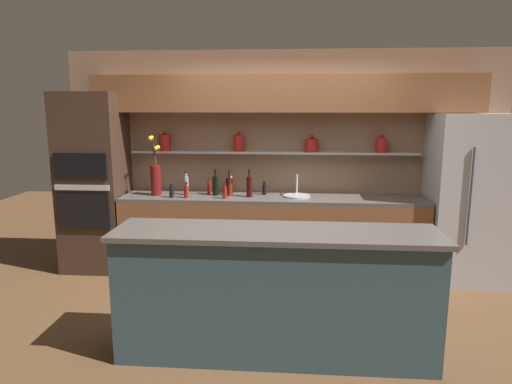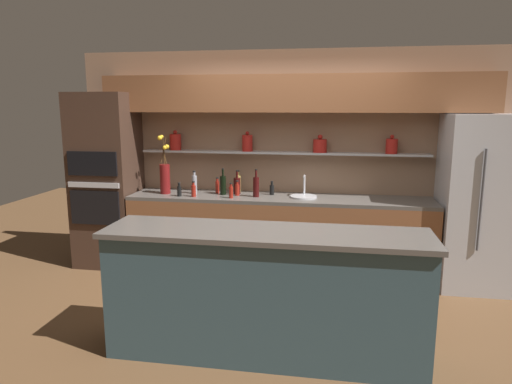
{
  "view_description": "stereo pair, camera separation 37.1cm",
  "coord_description": "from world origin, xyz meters",
  "px_view_note": "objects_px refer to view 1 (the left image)",
  "views": [
    {
      "loc": [
        0.12,
        -3.94,
        1.96
      ],
      "look_at": [
        -0.23,
        0.33,
        1.14
      ],
      "focal_mm": 32.0,
      "sensor_mm": 36.0,
      "label": 1
    },
    {
      "loc": [
        0.49,
        -3.9,
        1.96
      ],
      "look_at": [
        -0.23,
        0.33,
        1.14
      ],
      "focal_mm": 32.0,
      "sensor_mm": 36.0,
      "label": 2
    }
  ],
  "objects_px": {
    "bottle_spirit_1": "(230,184)",
    "bottle_sauce_4": "(225,192)",
    "bottle_wine_3": "(229,186)",
    "flower_vase": "(156,177)",
    "refrigerator": "(473,199)",
    "bottle_sauce_8": "(230,190)",
    "bottle_wine_5": "(249,186)",
    "bottle_sauce_6": "(264,189)",
    "bottle_sauce_0": "(186,191)",
    "sink_fixture": "(297,195)",
    "oven_tower": "(94,183)",
    "bottle_sauce_2": "(172,192)",
    "bottle_sauce_7": "(209,187)",
    "bottle_wine_10": "(215,185)",
    "bottle_spirit_9": "(186,185)"
  },
  "relations": [
    {
      "from": "refrigerator",
      "to": "bottle_spirit_1",
      "type": "height_order",
      "value": "refrigerator"
    },
    {
      "from": "refrigerator",
      "to": "bottle_sauce_0",
      "type": "xyz_separation_m",
      "value": [
        -3.21,
        -0.12,
        0.06
      ]
    },
    {
      "from": "bottle_sauce_7",
      "to": "bottle_wine_10",
      "type": "xyz_separation_m",
      "value": [
        0.09,
        -0.08,
        0.04
      ]
    },
    {
      "from": "sink_fixture",
      "to": "bottle_sauce_7",
      "type": "xyz_separation_m",
      "value": [
        -1.04,
        0.09,
        0.06
      ]
    },
    {
      "from": "sink_fixture",
      "to": "refrigerator",
      "type": "bearing_deg",
      "value": -1.42
    },
    {
      "from": "bottle_sauce_2",
      "to": "bottle_sauce_4",
      "type": "distance_m",
      "value": 0.62
    },
    {
      "from": "flower_vase",
      "to": "bottle_wine_10",
      "type": "bearing_deg",
      "value": 4.25
    },
    {
      "from": "bottle_wine_5",
      "to": "bottle_sauce_7",
      "type": "distance_m",
      "value": 0.52
    },
    {
      "from": "oven_tower",
      "to": "bottle_sauce_8",
      "type": "relative_size",
      "value": 11.85
    },
    {
      "from": "bottle_wine_3",
      "to": "flower_vase",
      "type": "bearing_deg",
      "value": -171.64
    },
    {
      "from": "bottle_wine_5",
      "to": "bottle_sauce_6",
      "type": "distance_m",
      "value": 0.23
    },
    {
      "from": "bottle_wine_3",
      "to": "bottle_sauce_4",
      "type": "bearing_deg",
      "value": -93.37
    },
    {
      "from": "refrigerator",
      "to": "bottle_sauce_7",
      "type": "relative_size",
      "value": 9.81
    },
    {
      "from": "refrigerator",
      "to": "bottle_sauce_7",
      "type": "bearing_deg",
      "value": 177.27
    },
    {
      "from": "sink_fixture",
      "to": "bottle_sauce_8",
      "type": "xyz_separation_m",
      "value": [
        -0.77,
        -0.01,
        0.05
      ]
    },
    {
      "from": "bottle_spirit_1",
      "to": "refrigerator",
      "type": "bearing_deg",
      "value": -4.65
    },
    {
      "from": "bottle_wine_5",
      "to": "bottle_sauce_7",
      "type": "bearing_deg",
      "value": 163.04
    },
    {
      "from": "sink_fixture",
      "to": "bottle_sauce_2",
      "type": "bearing_deg",
      "value": -173.26
    },
    {
      "from": "sink_fixture",
      "to": "bottle_wine_3",
      "type": "distance_m",
      "value": 0.8
    },
    {
      "from": "bottle_sauce_0",
      "to": "bottle_wine_3",
      "type": "height_order",
      "value": "bottle_wine_3"
    },
    {
      "from": "flower_vase",
      "to": "bottle_sauce_2",
      "type": "xyz_separation_m",
      "value": [
        0.22,
        -0.13,
        -0.15
      ]
    },
    {
      "from": "bottle_sauce_2",
      "to": "bottle_spirit_9",
      "type": "height_order",
      "value": "bottle_spirit_9"
    },
    {
      "from": "bottle_wine_3",
      "to": "bottle_sauce_8",
      "type": "relative_size",
      "value": 1.6
    },
    {
      "from": "flower_vase",
      "to": "bottle_sauce_8",
      "type": "bearing_deg",
      "value": 1.79
    },
    {
      "from": "sink_fixture",
      "to": "bottle_wine_5",
      "type": "height_order",
      "value": "bottle_wine_5"
    },
    {
      "from": "sink_fixture",
      "to": "bottle_wine_5",
      "type": "bearing_deg",
      "value": -173.94
    },
    {
      "from": "bottle_sauce_2",
      "to": "bottle_wine_5",
      "type": "bearing_deg",
      "value": 7.16
    },
    {
      "from": "refrigerator",
      "to": "bottle_sauce_2",
      "type": "relative_size",
      "value": 11.53
    },
    {
      "from": "bottle_sauce_4",
      "to": "bottle_sauce_8",
      "type": "height_order",
      "value": "bottle_sauce_8"
    },
    {
      "from": "sink_fixture",
      "to": "oven_tower",
      "type": "bearing_deg",
      "value": -179.72
    },
    {
      "from": "oven_tower",
      "to": "bottle_wine_3",
      "type": "relative_size",
      "value": 7.39
    },
    {
      "from": "bottle_wine_3",
      "to": "bottle_sauce_6",
      "type": "xyz_separation_m",
      "value": [
        0.42,
        0.01,
        -0.04
      ]
    },
    {
      "from": "refrigerator",
      "to": "bottle_sauce_0",
      "type": "distance_m",
      "value": 3.22
    },
    {
      "from": "bottle_wine_5",
      "to": "bottle_sauce_8",
      "type": "relative_size",
      "value": 1.81
    },
    {
      "from": "oven_tower",
      "to": "bottle_sauce_8",
      "type": "bearing_deg",
      "value": -0.09
    },
    {
      "from": "bottle_sauce_4",
      "to": "bottle_spirit_1",
      "type": "bearing_deg",
      "value": 88.49
    },
    {
      "from": "bottle_sauce_8",
      "to": "bottle_spirit_1",
      "type": "bearing_deg",
      "value": 98.4
    },
    {
      "from": "bottle_wine_3",
      "to": "bottle_sauce_7",
      "type": "relative_size",
      "value": 1.49
    },
    {
      "from": "refrigerator",
      "to": "bottle_sauce_8",
      "type": "bearing_deg",
      "value": 179.29
    },
    {
      "from": "bottle_sauce_0",
      "to": "bottle_wine_5",
      "type": "relative_size",
      "value": 0.56
    },
    {
      "from": "flower_vase",
      "to": "bottle_wine_5",
      "type": "xyz_separation_m",
      "value": [
        1.1,
        -0.02,
        -0.1
      ]
    },
    {
      "from": "refrigerator",
      "to": "bottle_sauce_7",
      "type": "xyz_separation_m",
      "value": [
        -3.0,
        0.14,
        0.07
      ]
    },
    {
      "from": "oven_tower",
      "to": "bottle_sauce_4",
      "type": "height_order",
      "value": "oven_tower"
    },
    {
      "from": "refrigerator",
      "to": "bottle_sauce_4",
      "type": "distance_m",
      "value": 2.77
    },
    {
      "from": "bottle_sauce_8",
      "to": "bottle_sauce_4",
      "type": "bearing_deg",
      "value": -102.91
    },
    {
      "from": "bottle_sauce_7",
      "to": "bottle_sauce_8",
      "type": "bearing_deg",
      "value": -22.16
    },
    {
      "from": "bottle_spirit_1",
      "to": "bottle_sauce_4",
      "type": "bearing_deg",
      "value": -91.51
    },
    {
      "from": "refrigerator",
      "to": "bottle_spirit_1",
      "type": "relative_size",
      "value": 6.98
    },
    {
      "from": "refrigerator",
      "to": "oven_tower",
      "type": "bearing_deg",
      "value": 179.52
    },
    {
      "from": "bottle_sauce_0",
      "to": "bottle_wine_10",
      "type": "xyz_separation_m",
      "value": [
        0.31,
        0.18,
        0.04
      ]
    }
  ]
}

